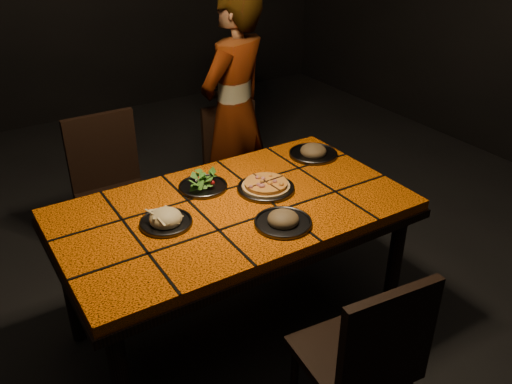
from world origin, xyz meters
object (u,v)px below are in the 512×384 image
dining_table (234,220)px  chair_near (366,356)px  diner (235,112)px  chair_far_right (235,160)px  plate_pasta (166,220)px  chair_far_left (111,182)px  plate_pizza (266,187)px

dining_table → chair_near: size_ratio=1.85×
diner → chair_far_right: bearing=35.5°
dining_table → diner: bearing=59.6°
chair_near → diner: (0.49, 1.82, 0.28)m
chair_far_right → plate_pasta: (-0.87, -0.90, 0.30)m
chair_far_left → plate_pasta: size_ratio=3.95×
chair_far_right → diner: 0.32m
dining_table → chair_far_left: size_ratio=1.77×
chair_far_left → diner: 0.89m
chair_far_left → dining_table: bearing=-72.9°
diner → plate_pasta: 1.30m
dining_table → chair_far_right: chair_far_right is taller
chair_near → chair_far_right: (0.46, 1.77, -0.03)m
chair_far_right → plate_pasta: 1.28m
chair_near → plate_pasta: 0.99m
chair_far_left → diner: (0.85, 0.01, 0.26)m
chair_near → chair_far_left: size_ratio=0.96×
dining_table → plate_pizza: 0.23m
chair_far_left → chair_far_right: size_ratio=1.10×
chair_near → chair_far_left: 1.84m
chair_far_right → diner: (0.03, 0.05, 0.31)m
chair_near → plate_pasta: size_ratio=3.78×
dining_table → plate_pizza: plate_pizza is taller
chair_far_right → plate_pasta: chair_far_right is taller
chair_near → diner: diner is taller
plate_pasta → dining_table: bearing=-2.4°
chair_near → plate_pizza: (0.13, 0.90, 0.27)m
plate_pasta → diner: bearing=46.7°
chair_far_right → plate_pizza: 0.98m
chair_far_left → plate_pasta: bearing=-92.4°
chair_far_right → dining_table: bearing=-116.7°
dining_table → chair_far_right: 1.08m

